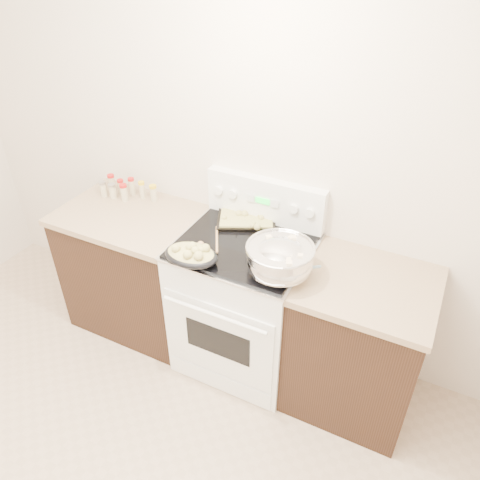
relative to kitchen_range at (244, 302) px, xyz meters
The scene contains 9 objects.
counter_left 0.83m from the kitchen_range, behind, with size 0.93×0.67×0.92m.
counter_right 0.73m from the kitchen_range, ahead, with size 0.73×0.67×0.92m.
kitchen_range is the anchor object (origin of this frame).
mixing_bowl 0.63m from the kitchen_range, 28.61° to the right, with size 0.38×0.38×0.21m.
roasting_pan 0.61m from the kitchen_range, 122.43° to the right, with size 0.32×0.23×0.11m.
baking_sheet 0.53m from the kitchen_range, 112.32° to the left, with size 0.43×0.38×0.06m.
wooden_spoon 0.51m from the kitchen_range, 150.65° to the right, with size 0.15×0.24×0.04m.
blue_ladle 0.64m from the kitchen_range, 34.58° to the right, with size 0.19×0.24×0.10m.
spice_jars 1.12m from the kitchen_range, behind, with size 0.40×0.16×0.13m.
Camera 1 is at (1.32, -0.57, 2.50)m, focal length 35.00 mm.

